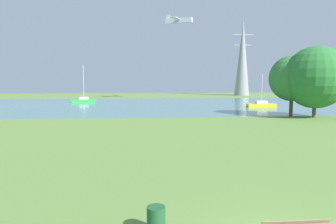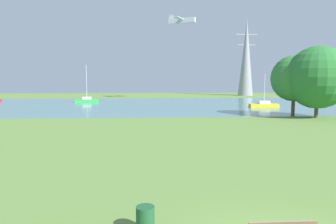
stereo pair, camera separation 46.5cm
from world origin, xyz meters
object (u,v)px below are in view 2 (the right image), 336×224
object	(u,v)px
electricity_pylon	(246,58)
tree_west_far	(318,77)
litter_bin	(145,219)
sailboat_yellow	(264,105)
tree_east_far	(294,78)
sailboat_green	(87,100)
light_aircraft	(182,21)

from	to	relation	value
electricity_pylon	tree_west_far	bearing A→B (deg)	-98.92
tree_west_far	electricity_pylon	bearing A→B (deg)	81.08
litter_bin	sailboat_yellow	bearing A→B (deg)	64.79
tree_east_far	electricity_pylon	xyz separation A→B (m)	(10.51, 52.28, 6.40)
litter_bin	tree_east_far	world-z (taller)	tree_east_far
tree_west_far	sailboat_green	bearing A→B (deg)	139.42
tree_east_far	tree_west_far	distance (m)	2.76
sailboat_green	sailboat_yellow	world-z (taller)	sailboat_green
sailboat_yellow	light_aircraft	distance (m)	30.73
tree_west_far	tree_east_far	bearing A→B (deg)	136.90
sailboat_green	tree_west_far	xyz separation A→B (m)	(33.08, -28.33, 4.42)
tree_east_far	light_aircraft	size ratio (longest dim) A/B	0.96
sailboat_yellow	litter_bin	bearing A→B (deg)	-115.21
litter_bin	tree_east_far	bearing A→B (deg)	57.42
litter_bin	sailboat_green	xyz separation A→B (m)	(-12.61, 55.32, 0.07)
sailboat_yellow	light_aircraft	xyz separation A→B (m)	(-11.55, 22.19, 17.84)
sailboat_green	electricity_pylon	size ratio (longest dim) A/B	0.34
sailboat_green	light_aircraft	world-z (taller)	light_aircraft
sailboat_yellow	tree_west_far	distance (m)	14.99
tree_east_far	litter_bin	bearing A→B (deg)	-122.58
tree_east_far	electricity_pylon	size ratio (longest dim) A/B	0.34
tree_east_far	electricity_pylon	bearing A→B (deg)	78.64
tree_west_far	sailboat_yellow	bearing A→B (deg)	94.14
litter_bin	tree_west_far	size ratio (longest dim) A/B	0.09
sailboat_yellow	tree_east_far	bearing A→B (deg)	-94.51
sailboat_green	electricity_pylon	xyz separation A→B (m)	(41.58, 25.84, 10.71)
light_aircraft	tree_west_far	bearing A→B (deg)	-70.97
tree_east_far	electricity_pylon	distance (m)	53.71
litter_bin	tree_east_far	size ratio (longest dim) A/B	0.10
litter_bin	sailboat_green	distance (m)	56.74
light_aircraft	litter_bin	bearing A→B (deg)	-97.08
light_aircraft	electricity_pylon	bearing A→B (deg)	40.01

